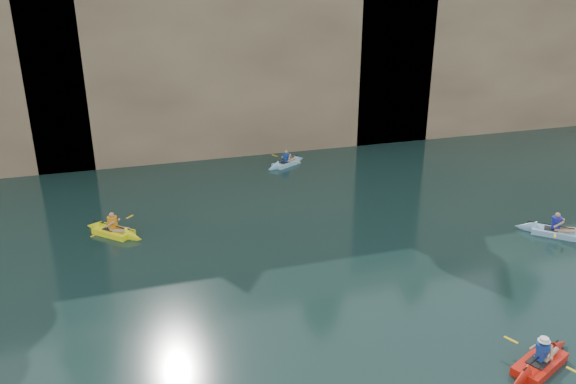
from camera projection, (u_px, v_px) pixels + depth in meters
name	position (u px, v px, depth m)	size (l,w,h in m)	color
cliff	(192.00, 41.00, 39.08)	(70.00, 16.00, 12.00)	tan
cliff_slab_center	(244.00, 58.00, 33.16)	(24.00, 2.40, 11.40)	#A28462
cliff_slab_east	(525.00, 57.00, 38.98)	(26.00, 2.40, 9.84)	#A28462
sea_cave_center	(147.00, 136.00, 32.40)	(3.50, 1.00, 3.20)	black
sea_cave_east	(369.00, 109.00, 36.04)	(5.00, 1.00, 4.50)	black
main_kayaker	(540.00, 363.00, 15.66)	(3.28, 2.07, 1.21)	red
kayaker_ltblue_near	(555.00, 231.00, 23.68)	(2.85, 2.74, 1.26)	#86B7E1
kayaker_yellow	(114.00, 231.00, 23.71)	(2.72, 2.69, 1.26)	#FFFB15
kayaker_ltblue_mid	(286.00, 163.00, 32.37)	(2.91, 2.07, 1.13)	#8ECBEE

